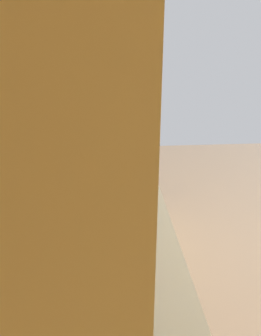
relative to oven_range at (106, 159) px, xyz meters
name	(u,v)px	position (x,y,z in m)	size (l,w,h in m)	color
wall_back	(38,124)	(-1.62, 0.36, 0.84)	(4.31, 0.12, 2.60)	#EAC17A
counter_run	(110,295)	(-2.01, 0.00, -0.02)	(3.42, 0.63, 0.90)	#DEBF73
oven_range	(106,159)	(0.00, 0.00, 0.00)	(0.61, 0.61, 1.08)	#B7BABF
microwave	(103,123)	(-0.72, 0.02, 0.59)	(0.44, 0.34, 0.31)	white
bowl	(123,267)	(-2.37, -0.06, 0.46)	(0.14, 0.14, 0.05)	#D84C47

